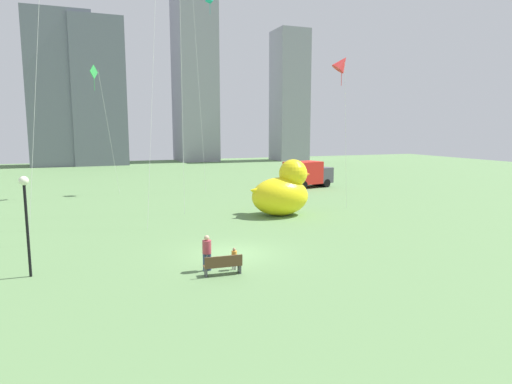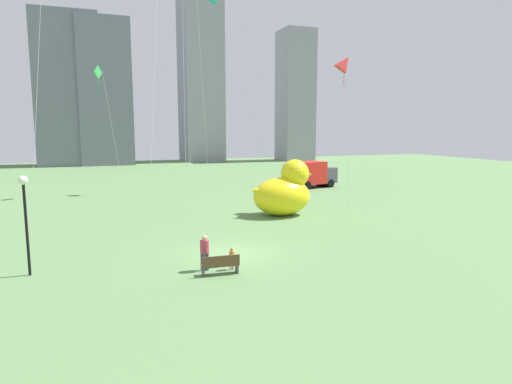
{
  "view_description": "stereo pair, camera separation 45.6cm",
  "coord_description": "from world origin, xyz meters",
  "px_view_note": "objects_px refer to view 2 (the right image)",
  "views": [
    {
      "loc": [
        -6.87,
        -21.14,
        6.43
      ],
      "look_at": [
        2.37,
        2.81,
        2.73
      ],
      "focal_mm": 31.17,
      "sensor_mm": 36.0,
      "label": 1
    },
    {
      "loc": [
        -6.45,
        -21.3,
        6.43
      ],
      "look_at": [
        2.37,
        2.81,
        2.73
      ],
      "focal_mm": 31.17,
      "sensor_mm": 36.0,
      "label": 2
    }
  ],
  "objects_px": {
    "person_child": "(232,258)",
    "box_truck": "(311,175)",
    "giant_inflatable_duck": "(284,192)",
    "lamppost": "(25,204)",
    "person_adult": "(205,251)",
    "kite_green": "(99,78)",
    "park_bench": "(220,264)",
    "kite_red": "(344,63)"
  },
  "relations": [
    {
      "from": "person_adult",
      "to": "box_truck",
      "type": "xyz_separation_m",
      "value": [
        17.61,
        23.9,
        0.53
      ]
    },
    {
      "from": "park_bench",
      "to": "kite_green",
      "type": "xyz_separation_m",
      "value": [
        -4.17,
        26.58,
        10.58
      ]
    },
    {
      "from": "park_bench",
      "to": "box_truck",
      "type": "relative_size",
      "value": 0.3
    },
    {
      "from": "person_adult",
      "to": "person_child",
      "type": "relative_size",
      "value": 1.61
    },
    {
      "from": "lamppost",
      "to": "kite_green",
      "type": "height_order",
      "value": "kite_green"
    },
    {
      "from": "person_adult",
      "to": "person_child",
      "type": "xyz_separation_m",
      "value": [
        1.2,
        -0.31,
        -0.34
      ]
    },
    {
      "from": "park_bench",
      "to": "kite_green",
      "type": "bearing_deg",
      "value": 98.91
    },
    {
      "from": "kite_red",
      "to": "person_child",
      "type": "bearing_deg",
      "value": -136.93
    },
    {
      "from": "kite_red",
      "to": "box_truck",
      "type": "bearing_deg",
      "value": 73.72
    },
    {
      "from": "lamppost",
      "to": "kite_red",
      "type": "relative_size",
      "value": 0.36
    },
    {
      "from": "person_adult",
      "to": "lamppost",
      "type": "bearing_deg",
      "value": 165.02
    },
    {
      "from": "person_child",
      "to": "kite_green",
      "type": "relative_size",
      "value": 0.08
    },
    {
      "from": "person_child",
      "to": "kite_red",
      "type": "xyz_separation_m",
      "value": [
        12.85,
        12.01,
        10.83
      ]
    },
    {
      "from": "person_adult",
      "to": "person_child",
      "type": "distance_m",
      "value": 1.29
    },
    {
      "from": "person_adult",
      "to": "box_truck",
      "type": "bearing_deg",
      "value": 53.61
    },
    {
      "from": "giant_inflatable_duck",
      "to": "kite_green",
      "type": "relative_size",
      "value": 0.41
    },
    {
      "from": "person_adult",
      "to": "kite_green",
      "type": "xyz_separation_m",
      "value": [
        -3.67,
        25.71,
        10.15
      ]
    },
    {
      "from": "giant_inflatable_duck",
      "to": "kite_red",
      "type": "height_order",
      "value": "kite_red"
    },
    {
      "from": "person_child",
      "to": "kite_red",
      "type": "distance_m",
      "value": 20.66
    },
    {
      "from": "park_bench",
      "to": "person_child",
      "type": "relative_size",
      "value": 1.68
    },
    {
      "from": "kite_green",
      "to": "box_truck",
      "type": "bearing_deg",
      "value": -4.84
    },
    {
      "from": "person_child",
      "to": "lamppost",
      "type": "xyz_separation_m",
      "value": [
        -8.62,
        2.3,
        2.61
      ]
    },
    {
      "from": "park_bench",
      "to": "kite_red",
      "type": "relative_size",
      "value": 0.14
    },
    {
      "from": "person_adult",
      "to": "kite_red",
      "type": "height_order",
      "value": "kite_red"
    },
    {
      "from": "person_child",
      "to": "box_truck",
      "type": "height_order",
      "value": "box_truck"
    },
    {
      "from": "lamppost",
      "to": "kite_green",
      "type": "xyz_separation_m",
      "value": [
        3.75,
        23.72,
        7.89
      ]
    },
    {
      "from": "person_adult",
      "to": "person_child",
      "type": "height_order",
      "value": "person_adult"
    },
    {
      "from": "person_adult",
      "to": "kite_green",
      "type": "relative_size",
      "value": 0.13
    },
    {
      "from": "park_bench",
      "to": "giant_inflatable_duck",
      "type": "distance_m",
      "value": 14.18
    },
    {
      "from": "kite_red",
      "to": "person_adult",
      "type": "bearing_deg",
      "value": -140.21
    },
    {
      "from": "person_child",
      "to": "kite_red",
      "type": "relative_size",
      "value": 0.08
    },
    {
      "from": "person_adult",
      "to": "kite_green",
      "type": "bearing_deg",
      "value": 98.13
    },
    {
      "from": "park_bench",
      "to": "lamppost",
      "type": "distance_m",
      "value": 8.83
    },
    {
      "from": "person_child",
      "to": "box_truck",
      "type": "relative_size",
      "value": 0.18
    },
    {
      "from": "giant_inflatable_duck",
      "to": "lamppost",
      "type": "xyz_separation_m",
      "value": [
        -16.03,
        -8.71,
        1.41
      ]
    },
    {
      "from": "kite_green",
      "to": "giant_inflatable_duck",
      "type": "bearing_deg",
      "value": -50.72
    },
    {
      "from": "box_truck",
      "to": "kite_green",
      "type": "bearing_deg",
      "value": 175.16
    },
    {
      "from": "person_adult",
      "to": "kite_green",
      "type": "distance_m",
      "value": 27.88
    },
    {
      "from": "park_bench",
      "to": "box_truck",
      "type": "xyz_separation_m",
      "value": [
        17.12,
        24.78,
        0.96
      ]
    },
    {
      "from": "kite_green",
      "to": "park_bench",
      "type": "bearing_deg",
      "value": -81.09
    },
    {
      "from": "person_adult",
      "to": "box_truck",
      "type": "height_order",
      "value": "box_truck"
    },
    {
      "from": "person_child",
      "to": "person_adult",
      "type": "bearing_deg",
      "value": 165.44
    }
  ]
}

